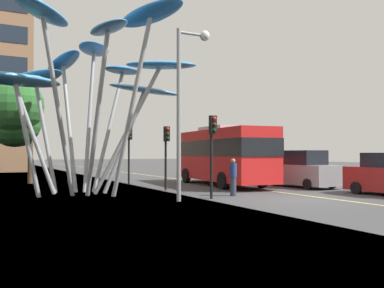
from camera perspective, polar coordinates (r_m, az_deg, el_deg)
name	(u,v)px	position (r m, az deg, el deg)	size (l,w,h in m)	color
ground	(289,201)	(18.61, 12.86, -7.49)	(120.00, 240.00, 0.10)	#424244
red_bus	(222,153)	(26.37, 4.05, -1.23)	(3.41, 9.88, 3.63)	red
leaf_sculpture	(84,69)	(21.82, -14.25, 9.71)	(10.67, 10.99, 8.68)	#9EA0A5
traffic_light_kerb_near	(212,139)	(18.58, 2.74, 0.74)	(0.28, 0.42, 3.63)	black
traffic_light_kerb_far	(166,144)	(22.94, -3.44, 0.02)	(0.28, 0.42, 3.42)	black
traffic_light_island_mid	(129,143)	(27.18, -8.37, 0.15)	(0.28, 0.42, 3.64)	black
car_parked_mid	(303,170)	(25.66, 14.57, -3.40)	(1.97, 4.47, 2.15)	gray
car_parked_far	(237,167)	(31.62, 6.10, -3.02)	(1.91, 4.08, 2.14)	maroon
street_lamp	(186,90)	(17.94, -0.78, 7.26)	(1.53, 0.44, 7.24)	gray
tree_pavement_near	(14,115)	(29.57, -22.64, 3.64)	(3.73, 4.90, 6.85)	brown
pedestrian	(233,177)	(19.93, 5.52, -4.43)	(0.34, 0.34, 1.74)	#2D3342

